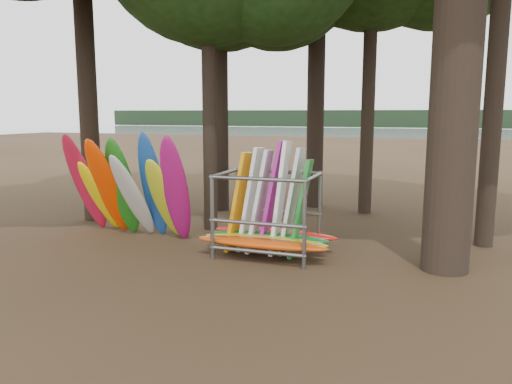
% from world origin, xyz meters
% --- Properties ---
extents(ground, '(120.00, 120.00, 0.00)m').
position_xyz_m(ground, '(0.00, 0.00, 0.00)').
color(ground, '#47331E').
rests_on(ground, ground).
extents(lake, '(160.00, 160.00, 0.00)m').
position_xyz_m(lake, '(0.00, 60.00, 0.00)').
color(lake, gray).
rests_on(lake, ground).
extents(far_shore, '(160.00, 4.00, 4.00)m').
position_xyz_m(far_shore, '(0.00, 110.00, 2.00)').
color(far_shore, black).
rests_on(far_shore, ground).
extents(kayak_row, '(3.95, 2.07, 3.03)m').
position_xyz_m(kayak_row, '(-3.37, 1.10, 1.32)').
color(kayak_row, red).
rests_on(kayak_row, ground).
extents(storage_rack, '(3.21, 1.58, 2.79)m').
position_xyz_m(storage_rack, '(0.74, 0.71, 0.93)').
color(storage_rack, slate).
rests_on(storage_rack, ground).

